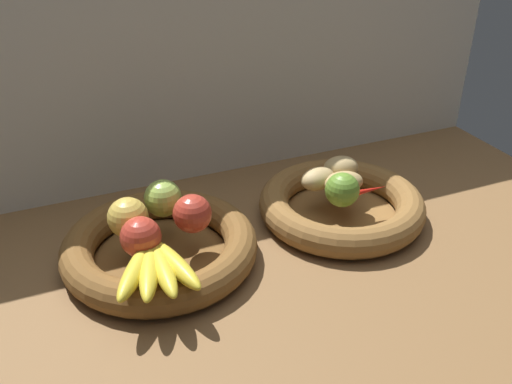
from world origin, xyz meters
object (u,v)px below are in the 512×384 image
at_px(banana_bunch_front, 156,267).
at_px(apple_red_right, 192,214).
at_px(apple_golden_left, 128,218).
at_px(chili_pepper, 360,192).
at_px(potato_oblong, 318,179).
at_px(potato_back, 341,168).
at_px(fruit_bowl_left, 160,247).
at_px(apple_green_back, 163,198).
at_px(fruit_bowl_right, 341,205).
at_px(apple_red_front, 141,237).
at_px(lime_near, 342,190).
at_px(potato_large, 343,182).

bearing_deg(banana_bunch_front, apple_red_right, 46.82).
distance_m(apple_golden_left, chili_pepper, 0.44).
relative_size(apple_golden_left, potato_oblong, 0.94).
bearing_deg(apple_red_right, potato_back, 10.99).
height_order(fruit_bowl_left, apple_green_back, apple_green_back).
distance_m(fruit_bowl_right, banana_bunch_front, 0.42).
bearing_deg(apple_red_right, apple_green_back, 115.27).
height_order(apple_red_right, apple_green_back, same).
bearing_deg(fruit_bowl_right, apple_red_front, -172.90).
height_order(apple_green_back, potato_oblong, apple_green_back).
bearing_deg(lime_near, potato_oblong, 98.65).
relative_size(potato_oblong, lime_near, 1.16).
xyz_separation_m(apple_golden_left, potato_oblong, (0.37, 0.02, -0.01)).
distance_m(lime_near, chili_pepper, 0.05).
xyz_separation_m(fruit_bowl_right, apple_golden_left, (-0.41, 0.01, 0.07)).
xyz_separation_m(apple_green_back, potato_large, (0.34, -0.05, -0.01)).
bearing_deg(apple_red_right, apple_red_front, -160.50).
bearing_deg(potato_back, lime_near, -118.98).
distance_m(fruit_bowl_right, potato_back, 0.08).
relative_size(fruit_bowl_left, potato_oblong, 4.61).
xyz_separation_m(potato_large, chili_pepper, (0.02, -0.03, -0.01)).
height_order(banana_bunch_front, potato_oblong, potato_oblong).
bearing_deg(fruit_bowl_right, lime_near, -123.69).
distance_m(fruit_bowl_left, apple_red_front, 0.09).
distance_m(apple_green_back, chili_pepper, 0.37).
bearing_deg(apple_red_front, apple_golden_left, 96.56).
relative_size(fruit_bowl_right, banana_bunch_front, 1.97).
bearing_deg(lime_near, apple_red_front, -178.75).
bearing_deg(apple_red_front, potato_oblong, 12.48).
relative_size(fruit_bowl_left, potato_back, 4.71).
distance_m(fruit_bowl_left, chili_pepper, 0.39).
bearing_deg(fruit_bowl_left, apple_golden_left, 164.75).
relative_size(apple_golden_left, apple_green_back, 1.03).
height_order(banana_bunch_front, potato_large, potato_large).
distance_m(apple_green_back, banana_bunch_front, 0.18).
bearing_deg(potato_large, fruit_bowl_left, -180.00).
height_order(apple_golden_left, apple_green_back, apple_golden_left).
xyz_separation_m(apple_red_front, potato_oblong, (0.37, 0.08, -0.01)).
xyz_separation_m(apple_golden_left, potato_large, (0.41, -0.01, -0.01)).
bearing_deg(apple_green_back, potato_oblong, -4.44).
height_order(fruit_bowl_left, potato_oblong, potato_oblong).
height_order(apple_red_right, potato_large, apple_red_right).
bearing_deg(banana_bunch_front, potato_oblong, 21.65).
height_order(banana_bunch_front, lime_near, lime_near).
relative_size(banana_bunch_front, lime_near, 2.57).
xyz_separation_m(fruit_bowl_right, lime_near, (-0.03, -0.04, 0.06)).
height_order(fruit_bowl_left, potato_large, potato_large).
xyz_separation_m(apple_red_right, lime_near, (0.28, -0.03, -0.00)).
distance_m(potato_oblong, lime_near, 0.07).
distance_m(fruit_bowl_left, apple_golden_left, 0.08).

